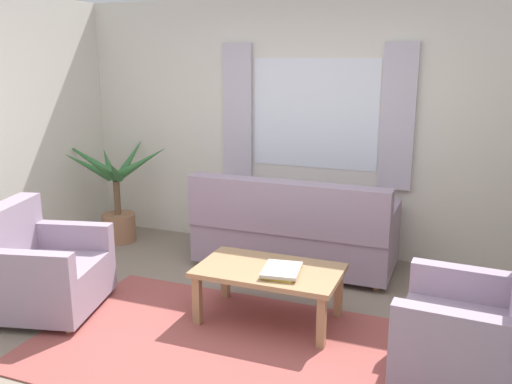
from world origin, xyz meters
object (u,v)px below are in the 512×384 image
armchair_left (40,269)px  book_stack_on_table (282,271)px  armchair_right (476,334)px  potted_plant (116,194)px  couch (293,232)px  coffee_table (269,275)px

armchair_left → book_stack_on_table: 1.96m
armchair_right → potted_plant: bearing=-109.1°
couch → coffee_table: size_ratio=1.73×
armchair_right → coffee_table: 1.53m
couch → potted_plant: 2.07m
couch → armchair_right: bearing=138.5°
armchair_right → potted_plant: size_ratio=0.65×
book_stack_on_table → potted_plant: size_ratio=0.27×
couch → book_stack_on_table: bearing=103.5°
coffee_table → book_stack_on_table: bearing=-28.1°
book_stack_on_table → potted_plant: 2.65m
potted_plant → coffee_table: bearing=-27.8°
armchair_left → coffee_table: 1.85m
armchair_left → couch: bearing=-58.7°
coffee_table → potted_plant: size_ratio=0.81×
couch → coffee_table: 1.13m
armchair_left → book_stack_on_table: armchair_left is taller
couch → potted_plant: potted_plant is taller
armchair_left → coffee_table: (1.78, 0.50, 0.03)m
coffee_table → book_stack_on_table: size_ratio=3.00×
armchair_right → book_stack_on_table: (-1.37, 0.27, 0.11)m
armchair_right → coffee_table: (-1.49, 0.34, 0.03)m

